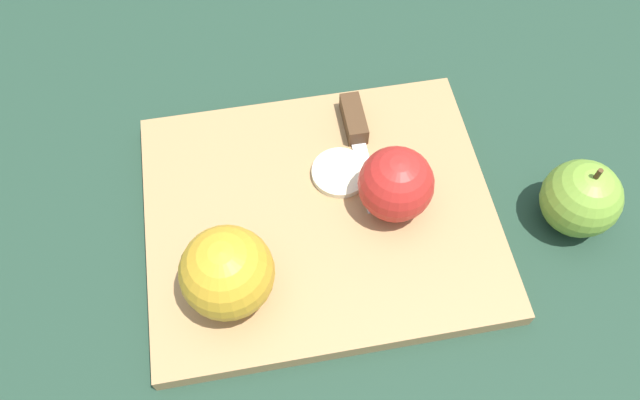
% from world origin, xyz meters
% --- Properties ---
extents(ground_plane, '(4.00, 4.00, 0.00)m').
position_xyz_m(ground_plane, '(0.00, 0.00, 0.00)').
color(ground_plane, '#1E3828').
extents(cutting_board, '(0.40, 0.36, 0.02)m').
position_xyz_m(cutting_board, '(0.00, 0.00, 0.01)').
color(cutting_board, '#A37A4C').
rests_on(cutting_board, ground_plane).
extents(apple_half_left, '(0.09, 0.09, 0.09)m').
position_xyz_m(apple_half_left, '(-0.08, -0.09, 0.06)').
color(apple_half_left, gold).
rests_on(apple_half_left, cutting_board).
extents(apple_half_right, '(0.07, 0.07, 0.07)m').
position_xyz_m(apple_half_right, '(0.07, 0.01, 0.06)').
color(apple_half_right, red).
rests_on(apple_half_right, cutting_board).
extents(knife, '(0.05, 0.14, 0.02)m').
position_xyz_m(knife, '(0.04, 0.10, 0.03)').
color(knife, silver).
rests_on(knife, cutting_board).
extents(apple_slice, '(0.06, 0.06, 0.01)m').
position_xyz_m(apple_slice, '(0.02, 0.04, 0.02)').
color(apple_slice, beige).
rests_on(apple_slice, cutting_board).
extents(apple_whole, '(0.08, 0.08, 0.09)m').
position_xyz_m(apple_whole, '(0.26, 0.01, 0.04)').
color(apple_whole, olive).
rests_on(apple_whole, ground_plane).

